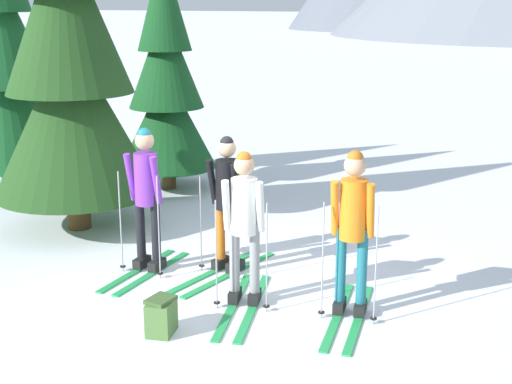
{
  "coord_description": "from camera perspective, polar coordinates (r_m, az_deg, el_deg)",
  "views": [
    {
      "loc": [
        3.92,
        -6.57,
        3.19
      ],
      "look_at": [
        0.03,
        0.38,
        1.05
      ],
      "focal_mm": 49.9,
      "sensor_mm": 36.0,
      "label": 1
    }
  ],
  "objects": [
    {
      "name": "pine_tree_mid",
      "position": [
        12.75,
        -19.86,
        10.33
      ],
      "size": [
        2.11,
        2.11,
        5.11
      ],
      "color": "#51381E",
      "rests_on": "ground"
    },
    {
      "name": "pine_tree_near",
      "position": [
        12.31,
        -7.22,
        8.67
      ],
      "size": [
        1.67,
        1.67,
        4.04
      ],
      "color": "#51381E",
      "rests_on": "ground"
    },
    {
      "name": "pine_tree_far",
      "position": [
        10.21,
        -14.82,
        10.86
      ],
      "size": [
        2.29,
        2.29,
        5.53
      ],
      "color": "#51381E",
      "rests_on": "ground"
    },
    {
      "name": "ground_plane",
      "position": [
        8.29,
        -1.48,
        -7.6
      ],
      "size": [
        400.0,
        400.0,
        0.0
      ],
      "primitive_type": "plane",
      "color": "white"
    },
    {
      "name": "backpack_on_snow_front",
      "position": [
        7.18,
        -7.61,
        -9.82
      ],
      "size": [
        0.32,
        0.38,
        0.38
      ],
      "color": "#4C7238",
      "rests_on": "ground"
    },
    {
      "name": "skier_in_white",
      "position": [
        7.55,
        -0.92,
        -2.26
      ],
      "size": [
        0.88,
        1.77,
        1.69
      ],
      "color": "green",
      "rests_on": "ground"
    },
    {
      "name": "skier_in_purple",
      "position": [
        8.57,
        -8.8,
        -0.09
      ],
      "size": [
        0.61,
        1.57,
        1.77
      ],
      "color": "green",
      "rests_on": "ground"
    },
    {
      "name": "skier_in_black",
      "position": [
        8.48,
        -2.26,
        -0.41
      ],
      "size": [
        0.61,
        1.79,
        1.67
      ],
      "color": "green",
      "rests_on": "ground"
    },
    {
      "name": "skier_in_orange",
      "position": [
        7.33,
        7.79,
        -2.52
      ],
      "size": [
        0.7,
        1.72,
        1.76
      ],
      "color": "green",
      "rests_on": "ground"
    }
  ]
}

